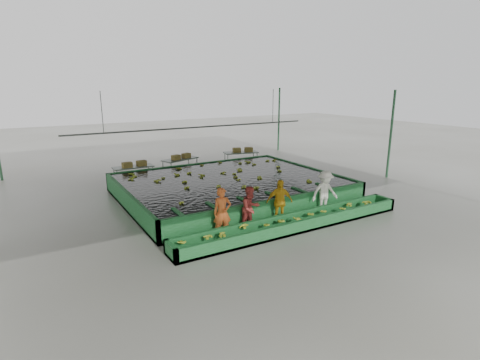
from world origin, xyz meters
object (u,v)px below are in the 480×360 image
packing_table_right (241,159)px  packing_table_mid (180,167)px  sorting_trough (295,223)px  box_stack_mid (181,159)px  flotation_tank (230,186)px  worker_a (222,212)px  worker_b (250,208)px  packing_table_left (134,175)px  box_stack_right (243,152)px  worker_d (325,192)px  box_stack_left (135,167)px  worker_c (279,202)px

packing_table_right → packing_table_mid: bearing=-178.9°
sorting_trough → box_stack_mid: (-0.42, 10.25, 0.75)m
flotation_tank → packing_table_mid: packing_table_mid is taller
worker_a → packing_table_right: (6.49, 9.60, -0.40)m
flotation_tank → worker_b: bearing=-109.3°
box_stack_mid → flotation_tank: bearing=-85.3°
flotation_tank → packing_table_left: 5.76m
sorting_trough → packing_table_mid: bearing=92.6°
flotation_tank → box_stack_right: bearing=53.3°
worker_d → box_stack_right: worker_d is taller
worker_b → worker_d: bearing=-7.9°
packing_table_right → box_stack_mid: box_stack_mid is taller
worker_a → box_stack_right: size_ratio=1.38×
worker_a → packing_table_left: size_ratio=0.85×
worker_b → flotation_tank: bearing=62.8°
packing_table_left → box_stack_right: box_stack_right is taller
box_stack_left → box_stack_right: bearing=5.4°
worker_a → packing_table_mid: size_ratio=0.82×
packing_table_left → packing_table_right: 7.26m
worker_a → worker_d: bearing=13.8°
packing_table_left → box_stack_right: bearing=4.6°
sorting_trough → worker_d: size_ratio=5.45×
worker_b → packing_table_left: (-1.92, 8.93, -0.36)m
worker_a → box_stack_left: 8.86m
worker_c → box_stack_left: size_ratio=1.36×
sorting_trough → packing_table_left: bearing=109.4°
packing_table_right → box_stack_right: 0.51m
flotation_tank → worker_a: size_ratio=5.56×
packing_table_left → packing_table_mid: size_ratio=0.97×
worker_d → box_stack_left: 10.43m
packing_table_left → worker_c: bearing=-70.0°
box_stack_mid → worker_b: bearing=-96.5°
box_stack_right → worker_b: bearing=-119.5°
worker_b → box_stack_right: bearing=52.5°
sorting_trough → box_stack_left: bearing=109.3°
worker_a → packing_table_mid: 9.78m
sorting_trough → packing_table_right: bearing=69.9°
worker_c → box_stack_left: bearing=130.5°
packing_table_left → box_stack_right: size_ratio=1.64×
worker_d → box_stack_right: size_ratio=1.41×
box_stack_mid → worker_d: bearing=-74.6°
packing_table_left → packing_table_mid: (2.95, 0.59, 0.02)m
sorting_trough → worker_b: (-1.50, 0.80, 0.59)m
flotation_tank → box_stack_mid: 5.19m
worker_a → packing_table_left: 8.97m
box_stack_mid → box_stack_right: bearing=1.0°
box_stack_mid → box_stack_left: bearing=-168.2°
packing_table_left → box_stack_left: bearing=-62.1°
flotation_tank → worker_c: size_ratio=5.65×
box_stack_right → sorting_trough: bearing=-110.7°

